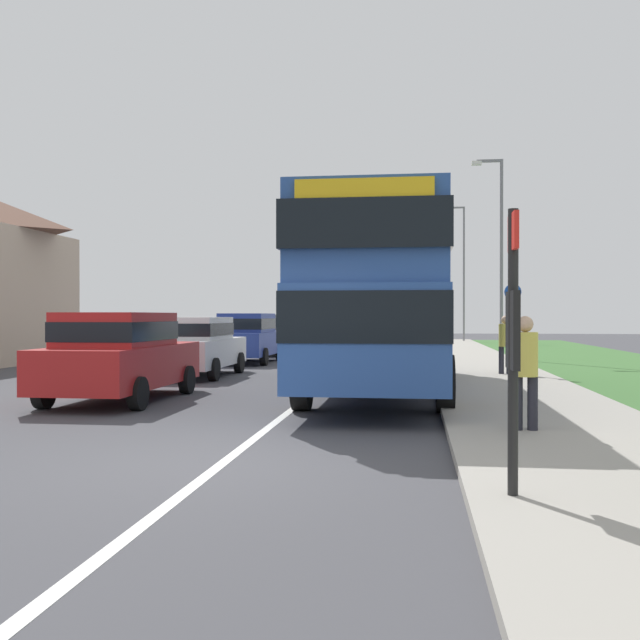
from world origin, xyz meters
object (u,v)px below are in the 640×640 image
at_px(bus_stop_sign, 513,331).
at_px(cycle_route_sign, 513,325).
at_px(double_decker_bus, 380,294).
at_px(parked_car_blue, 248,336).
at_px(street_lamp_mid, 499,245).
at_px(street_lamp_far, 462,266).
at_px(parked_car_grey, 280,333).
at_px(pedestrian_walking_away, 505,342).
at_px(pedestrian_at_stop, 525,367).
at_px(parked_car_white, 197,344).
at_px(parked_car_red, 120,353).

distance_m(bus_stop_sign, cycle_route_sign, 13.39).
height_order(double_decker_bus, parked_car_blue, double_decker_bus).
distance_m(street_lamp_mid, street_lamp_far, 18.15).
distance_m(double_decker_bus, parked_car_grey, 15.57).
bearing_deg(pedestrian_walking_away, double_decker_bus, -126.32).
distance_m(bus_stop_sign, street_lamp_far, 39.07).
distance_m(pedestrian_at_stop, street_lamp_mid, 17.47).
height_order(pedestrian_at_stop, pedestrian_walking_away, same).
distance_m(pedestrian_walking_away, bus_stop_sign, 13.40).
height_order(parked_car_grey, cycle_route_sign, cycle_route_sign).
bearing_deg(bus_stop_sign, parked_car_grey, 105.22).
bearing_deg(parked_car_white, cycle_route_sign, 3.72).
bearing_deg(pedestrian_at_stop, pedestrian_walking_away, 84.54).
bearing_deg(street_lamp_mid, bus_stop_sign, -96.17).
bearing_deg(bus_stop_sign, parked_car_blue, 109.74).
relative_size(parked_car_white, bus_stop_sign, 1.67).
distance_m(parked_car_blue, pedestrian_at_stop, 16.56).
bearing_deg(parked_car_blue, double_decker_bus, -61.81).
bearing_deg(street_lamp_far, parked_car_white, -108.71).
bearing_deg(cycle_route_sign, pedestrian_walking_away, 174.69).
xyz_separation_m(parked_car_white, parked_car_blue, (0.09, 5.80, 0.05)).
bearing_deg(parked_car_grey, parked_car_red, -90.30).
bearing_deg(parked_car_white, parked_car_grey, 88.61).
relative_size(pedestrian_walking_away, bus_stop_sign, 0.64).
distance_m(pedestrian_at_stop, cycle_route_sign, 9.70).
bearing_deg(street_lamp_far, parked_car_grey, -119.61).
bearing_deg(parked_car_grey, street_lamp_mid, -19.14).
bearing_deg(street_lamp_mid, cycle_route_sign, -93.66).
height_order(pedestrian_at_stop, bus_stop_sign, bus_stop_sign).
bearing_deg(parked_car_white, parked_car_blue, 89.13).
distance_m(parked_car_white, cycle_route_sign, 8.53).
bearing_deg(pedestrian_at_stop, parked_car_blue, 116.13).
relative_size(bus_stop_sign, street_lamp_far, 0.31).
distance_m(parked_car_white, pedestrian_walking_away, 8.32).
bearing_deg(parked_car_blue, parked_car_grey, 88.04).
height_order(parked_car_blue, street_lamp_mid, street_lamp_mid).
xyz_separation_m(parked_car_grey, street_lamp_mid, (8.71, -3.02, 3.32)).
relative_size(parked_car_blue, pedestrian_at_stop, 2.71).
bearing_deg(bus_stop_sign, pedestrian_walking_away, 83.27).
bearing_deg(parked_car_blue, cycle_route_sign, -31.96).
relative_size(bus_stop_sign, street_lamp_mid, 0.35).
bearing_deg(cycle_route_sign, street_lamp_far, 89.18).
distance_m(parked_car_white, bus_stop_sign, 14.41).
height_order(parked_car_white, pedestrian_at_stop, pedestrian_at_stop).
relative_size(parked_car_white, street_lamp_far, 0.52).
relative_size(parked_car_blue, bus_stop_sign, 1.74).
distance_m(pedestrian_at_stop, bus_stop_sign, 3.75).
bearing_deg(parked_car_blue, parked_car_white, -90.87).
xyz_separation_m(street_lamp_mid, street_lamp_far, (-0.11, 18.15, 0.50)).
bearing_deg(street_lamp_mid, street_lamp_far, 90.35).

